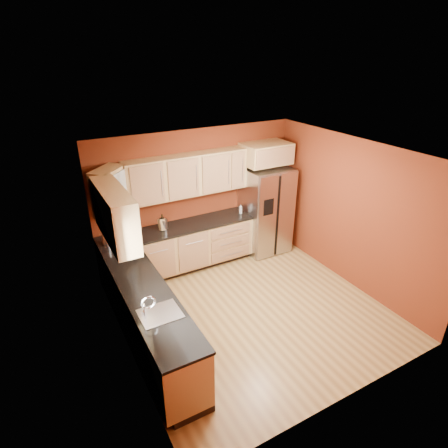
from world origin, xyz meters
The scene contains 23 objects.
floor centered at (0.00, 0.00, 0.00)m, with size 4.00×4.00×0.00m, color olive.
ceiling centered at (0.00, 0.00, 2.60)m, with size 4.00×4.00×0.00m, color white.
wall_back centered at (0.00, 2.00, 1.30)m, with size 4.00×0.04×2.60m, color maroon.
wall_front centered at (0.00, -2.00, 1.30)m, with size 4.00×0.04×2.60m, color maroon.
wall_left centered at (-2.00, 0.00, 1.30)m, with size 0.04×4.00×2.60m, color maroon.
wall_right centered at (2.00, 0.00, 1.30)m, with size 0.04×4.00×2.60m, color maroon.
base_cabinets_back centered at (-0.55, 1.70, 0.44)m, with size 2.90×0.60×0.88m, color tan.
base_cabinets_left centered at (-1.70, 0.00, 0.44)m, with size 0.60×2.80×0.88m, color tan.
countertop_back centered at (-0.55, 1.69, 0.90)m, with size 2.90×0.62×0.04m, color black.
countertop_left centered at (-1.69, 0.00, 0.90)m, with size 0.62×2.80×0.04m, color black.
upper_cabinets_back centered at (-0.25, 1.83, 1.83)m, with size 2.30×0.33×0.75m, color tan.
upper_cabinets_left centered at (-1.83, 0.72, 1.83)m, with size 0.33×1.35×0.75m, color tan.
corner_upper_cabinet centered at (-1.67, 1.67, 1.83)m, with size 0.62×0.33×0.75m, color tan.
over_fridge_cabinet centered at (1.35, 1.70, 2.05)m, with size 0.92×0.60×0.40m, color tan.
refrigerator centered at (1.35, 1.62, 0.89)m, with size 0.90×0.75×1.78m, color #B0B0B5.
window centered at (-1.98, -0.50, 1.55)m, with size 0.03×0.90×1.00m, color white.
sink_faucet centered at (-1.69, -0.50, 1.07)m, with size 0.50×0.42×0.30m, color silver, non-canonical shape.
canister_left centered at (-0.80, 1.72, 1.01)m, with size 0.11×0.11×0.19m, color #B0B0B5.
canister_right centered at (-1.85, 1.62, 1.03)m, with size 0.13×0.13×0.22m, color #B0B0B5.
wine_bottle_a centered at (-1.73, 1.65, 1.09)m, with size 0.08×0.08×0.34m, color black, non-canonical shape.
wine_bottle_b centered at (-0.82, 1.74, 1.06)m, with size 0.06×0.06×0.29m, color black, non-canonical shape.
knife_block centered at (-0.84, 1.73, 1.02)m, with size 0.10×0.09×0.20m, color #A78651.
soap_dispenser centered at (0.78, 1.67, 1.01)m, with size 0.06×0.06×0.18m, color silver.
Camera 1 is at (-2.78, -4.12, 3.92)m, focal length 30.00 mm.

